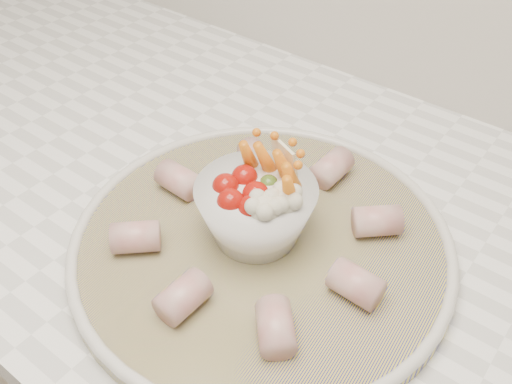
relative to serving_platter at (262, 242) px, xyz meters
The scene contains 3 objects.
serving_platter is the anchor object (origin of this frame).
veggie_bowl 0.04m from the serving_platter, 157.79° to the left, with size 0.12×0.12×0.10m.
cured_meat_rolls 0.02m from the serving_platter, 147.52° to the left, with size 0.28×0.28×0.03m.
Camera 1 is at (0.17, 1.06, 1.36)m, focal length 40.00 mm.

